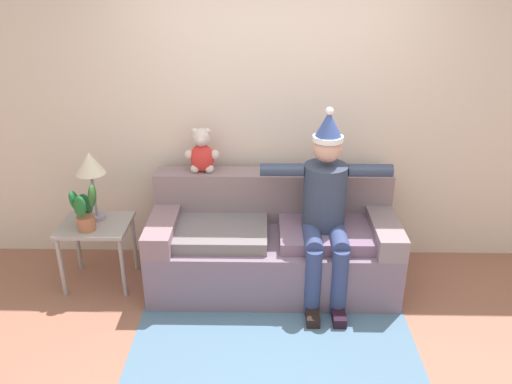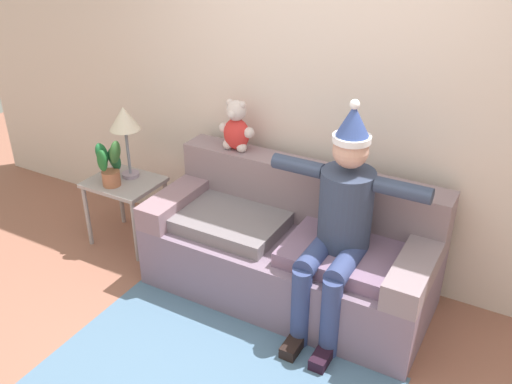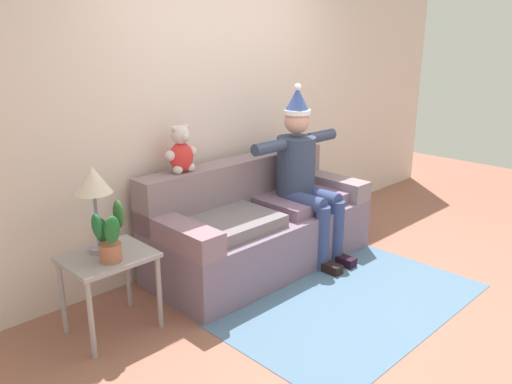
% 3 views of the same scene
% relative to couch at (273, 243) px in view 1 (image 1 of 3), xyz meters
% --- Properties ---
extents(ground_plane, '(10.00, 10.00, 0.00)m').
position_rel_couch_xyz_m(ground_plane, '(0.00, -1.04, -0.35)').
color(ground_plane, '#965E4C').
extents(back_wall, '(7.00, 0.10, 2.70)m').
position_rel_couch_xyz_m(back_wall, '(0.00, 0.51, 1.00)').
color(back_wall, beige).
rests_on(back_wall, ground_plane).
extents(couch, '(2.00, 0.86, 0.90)m').
position_rel_couch_xyz_m(couch, '(0.00, 0.00, 0.00)').
color(couch, slate).
rests_on(couch, ground_plane).
extents(person_seated, '(1.02, 0.77, 1.54)m').
position_rel_couch_xyz_m(person_seated, '(0.40, -0.17, 0.43)').
color(person_seated, '#323C55').
rests_on(person_seated, ground_plane).
extents(teddy_bear, '(0.29, 0.17, 0.38)m').
position_rel_couch_xyz_m(teddy_bear, '(-0.60, 0.26, 0.71)').
color(teddy_bear, red).
rests_on(teddy_bear, couch).
extents(side_table, '(0.56, 0.46, 0.56)m').
position_rel_couch_xyz_m(side_table, '(-1.46, -0.06, 0.12)').
color(side_table, '#999194').
rests_on(side_table, ground_plane).
extents(table_lamp, '(0.24, 0.24, 0.59)m').
position_rel_couch_xyz_m(table_lamp, '(-1.46, 0.03, 0.67)').
color(table_lamp, gray).
rests_on(table_lamp, side_table).
extents(potted_plant, '(0.23, 0.21, 0.40)m').
position_rel_couch_xyz_m(potted_plant, '(-1.49, -0.16, 0.38)').
color(potted_plant, '#A56144').
rests_on(potted_plant, side_table).
extents(area_rug, '(2.04, 1.20, 0.01)m').
position_rel_couch_xyz_m(area_rug, '(0.00, -1.03, -0.35)').
color(area_rug, slate).
rests_on(area_rug, ground_plane).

